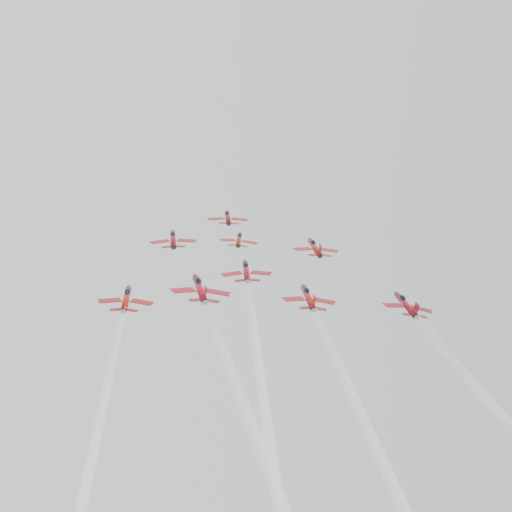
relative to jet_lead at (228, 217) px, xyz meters
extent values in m
cylinder|color=#9C120E|center=(0.00, -0.33, -0.30)|extent=(1.17, 9.56, 6.77)
cone|color=#9C120E|center=(0.00, 5.12, 3.23)|extent=(1.17, 2.60, 2.26)
cone|color=black|center=(0.00, -5.32, -3.54)|extent=(1.17, 1.71, 1.68)
ellipsoid|color=black|center=(0.00, 1.44, 1.48)|extent=(1.06, 2.48, 2.08)
cube|color=#9C120E|center=(-2.87, -1.01, -0.81)|extent=(4.36, 2.83, 1.13)
cube|color=#9C120E|center=(2.87, -1.01, -0.81)|extent=(4.36, 2.83, 1.13)
cube|color=#9C120E|center=(0.00, -4.95, -1.78)|extent=(0.13, 2.76, 2.83)
cube|color=#9C120E|center=(-1.49, -4.43, -2.97)|extent=(2.09, 1.40, 0.65)
cube|color=#9C120E|center=(1.49, -4.43, -2.97)|extent=(2.09, 1.40, 0.65)
cylinder|color=#9F0F16|center=(-13.84, -17.33, -11.34)|extent=(1.16, 9.44, 6.69)
cone|color=#9F0F16|center=(-13.84, -11.96, -7.85)|extent=(1.16, 2.57, 2.23)
cone|color=black|center=(-13.84, -22.27, -14.54)|extent=(1.16, 1.69, 1.66)
ellipsoid|color=black|center=(-13.84, -15.59, -9.58)|extent=(1.05, 2.45, 2.05)
cube|color=#9F0F16|center=(-16.68, -18.01, -11.84)|extent=(4.31, 2.80, 1.12)
cube|color=#9F0F16|center=(-11.01, -18.01, -11.84)|extent=(4.31, 2.80, 1.12)
cube|color=#9F0F16|center=(-13.84, -21.90, -12.80)|extent=(0.13, 2.73, 2.79)
cube|color=#9F0F16|center=(-15.31, -21.39, -13.97)|extent=(2.07, 1.39, 0.64)
cube|color=#9F0F16|center=(-12.37, -21.39, -13.97)|extent=(2.07, 1.39, 0.64)
cylinder|color=#A51F0F|center=(0.62, -15.57, -10.19)|extent=(0.99, 8.07, 5.72)
cone|color=#A51F0F|center=(0.62, -10.97, -7.21)|extent=(0.99, 2.20, 1.91)
cone|color=black|center=(0.62, -19.79, -12.93)|extent=(0.99, 1.44, 1.42)
ellipsoid|color=black|center=(0.62, -14.08, -8.69)|extent=(0.90, 2.10, 1.75)
cube|color=#A51F0F|center=(-1.81, -16.15, -10.62)|extent=(3.68, 2.39, 0.96)
cube|color=#A51F0F|center=(3.04, -16.15, -10.62)|extent=(3.68, 2.39, 0.96)
cube|color=#A51F0F|center=(0.62, -19.47, -11.44)|extent=(0.11, 2.33, 2.39)
cube|color=#A51F0F|center=(-0.64, -19.04, -12.44)|extent=(1.77, 1.18, 0.55)
cube|color=#A51F0F|center=(1.88, -19.04, -12.44)|extent=(1.77, 1.18, 0.55)
cylinder|color=#A71A0F|center=(17.08, -18.39, -12.02)|extent=(1.19, 9.72, 6.88)
cone|color=#A71A0F|center=(17.08, -12.85, -8.43)|extent=(1.19, 2.64, 2.29)
cone|color=black|center=(17.08, -23.47, -15.32)|extent=(1.19, 1.74, 1.70)
ellipsoid|color=black|center=(17.08, -16.60, -10.22)|extent=(1.08, 2.53, 2.11)
cube|color=#A71A0F|center=(14.16, -19.08, -12.54)|extent=(4.43, 2.88, 1.15)
cube|color=#A71A0F|center=(20.00, -19.08, -12.54)|extent=(4.43, 2.88, 1.15)
cube|color=#A71A0F|center=(17.08, -23.08, -13.52)|extent=(0.13, 2.81, 2.87)
cube|color=#A71A0F|center=(15.56, -22.56, -14.73)|extent=(2.13, 1.43, 0.66)
cube|color=#A71A0F|center=(18.59, -22.56, -14.73)|extent=(2.13, 1.43, 0.66)
cylinder|color=#A30F20|center=(-0.42, -32.66, -21.28)|extent=(1.13, 9.20, 6.52)
cone|color=#A30F20|center=(-0.42, -27.42, -17.88)|extent=(1.13, 2.50, 2.17)
cone|color=black|center=(-0.42, -37.46, -24.40)|extent=(1.13, 1.64, 1.61)
ellipsoid|color=black|center=(-0.42, -30.96, -19.57)|extent=(1.02, 2.39, 2.00)
cube|color=#A30F20|center=(-3.18, -33.32, -21.77)|extent=(4.19, 2.72, 1.09)
cube|color=#A30F20|center=(2.34, -33.32, -21.77)|extent=(4.19, 2.72, 1.09)
cube|color=#A30F20|center=(-0.42, -37.10, -22.70)|extent=(0.12, 2.66, 2.72)
cube|color=#A30F20|center=(-1.85, -36.61, -23.85)|extent=(2.01, 1.35, 0.63)
cube|color=#A30F20|center=(1.01, -36.61, -23.85)|extent=(2.01, 1.35, 0.63)
cylinder|color=white|center=(-0.42, -76.44, -49.70)|extent=(1.43, 78.04, 51.34)
cylinder|color=maroon|center=(-22.15, -45.61, -29.69)|extent=(1.03, 8.45, 5.99)
cone|color=maroon|center=(-22.15, -40.80, -26.57)|extent=(1.03, 2.30, 1.99)
cone|color=black|center=(-22.15, -50.03, -32.56)|extent=(1.03, 1.51, 1.48)
ellipsoid|color=black|center=(-22.15, -44.05, -28.12)|extent=(0.94, 2.20, 1.84)
cube|color=maroon|center=(-24.69, -46.22, -30.14)|extent=(3.85, 2.50, 1.00)
cube|color=maroon|center=(-19.61, -46.22, -30.14)|extent=(3.85, 2.50, 1.00)
cube|color=maroon|center=(-22.15, -49.70, -31.00)|extent=(0.11, 2.44, 2.50)
cube|color=maroon|center=(-23.47, -49.24, -32.05)|extent=(1.85, 1.24, 0.58)
cube|color=maroon|center=(-20.84, -49.24, -32.05)|extent=(1.85, 1.24, 0.58)
cylinder|color=white|center=(-22.15, -85.86, -55.81)|extent=(1.32, 71.74, 47.20)
cylinder|color=#A8101C|center=(-9.87, -40.91, -26.64)|extent=(1.23, 10.02, 7.10)
cone|color=#A8101C|center=(-9.87, -35.21, -22.94)|extent=(1.23, 2.72, 2.36)
cone|color=black|center=(-9.87, -46.15, -30.04)|extent=(1.23, 1.79, 1.76)
ellipsoid|color=black|center=(-9.87, -39.06, -24.78)|extent=(1.11, 2.60, 2.18)
cube|color=#A8101C|center=(-12.88, -41.63, -27.17)|extent=(4.57, 2.97, 1.19)
cube|color=#A8101C|center=(-6.86, -41.63, -27.17)|extent=(4.57, 2.97, 1.19)
cube|color=#A8101C|center=(-9.87, -45.75, -28.19)|extent=(0.13, 2.90, 2.96)
cube|color=#A8101C|center=(-11.43, -45.21, -29.43)|extent=(2.19, 1.47, 0.68)
cube|color=#A8101C|center=(-8.31, -45.21, -29.43)|extent=(2.19, 1.47, 0.68)
cylinder|color=#AB1610|center=(8.95, -43.00, -28.00)|extent=(1.10, 9.02, 6.39)
cone|color=#AB1610|center=(8.95, -37.86, -24.66)|extent=(1.10, 2.45, 2.13)
cone|color=black|center=(8.95, -47.72, -31.06)|extent=(1.10, 1.61, 1.58)
ellipsoid|color=black|center=(8.95, -41.34, -26.32)|extent=(1.00, 2.34, 1.96)
cube|color=#AB1610|center=(6.24, -43.65, -28.48)|extent=(4.11, 2.67, 1.07)
cube|color=#AB1610|center=(11.67, -43.65, -28.48)|extent=(4.11, 2.67, 1.07)
cube|color=#AB1610|center=(8.95, -47.36, -29.39)|extent=(0.12, 2.61, 2.67)
cube|color=#AB1610|center=(7.55, -46.88, -30.51)|extent=(1.97, 1.32, 0.61)
cube|color=#AB1610|center=(10.36, -46.88, -30.51)|extent=(1.97, 1.32, 0.61)
cylinder|color=white|center=(8.95, -85.95, -55.87)|extent=(1.41, 76.56, 50.37)
cylinder|color=maroon|center=(26.25, -44.59, -29.03)|extent=(1.06, 8.69, 6.15)
cone|color=maroon|center=(26.25, -39.65, -25.82)|extent=(1.06, 2.36, 2.05)
cone|color=black|center=(26.25, -49.13, -31.98)|extent=(1.06, 1.55, 1.52)
ellipsoid|color=black|center=(26.25, -42.99, -27.41)|extent=(0.97, 2.26, 1.89)
cube|color=maroon|center=(23.64, -45.21, -29.49)|extent=(3.96, 2.57, 1.03)
cube|color=maroon|center=(28.86, -45.21, -29.49)|extent=(3.96, 2.57, 1.03)
cube|color=maroon|center=(26.25, -48.79, -30.37)|extent=(0.12, 2.51, 2.57)
cube|color=maroon|center=(24.90, -48.32, -31.45)|extent=(1.90, 1.27, 0.59)
cube|color=maroon|center=(27.60, -48.32, -31.45)|extent=(1.90, 1.27, 0.59)
camera|label=1|loc=(-18.96, -149.92, -48.72)|focal=45.00mm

